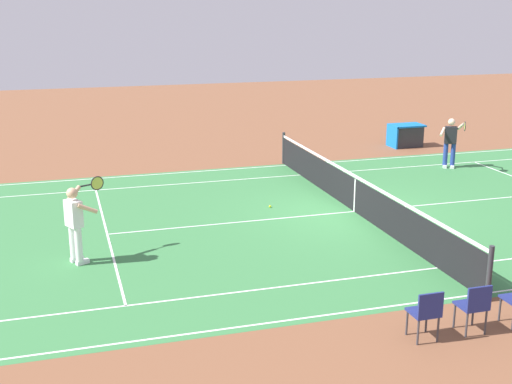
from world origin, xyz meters
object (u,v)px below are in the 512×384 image
(spectator_chair_4, at_px, (474,304))
(tennis_player_near, at_px, (75,221))
(spectator_chair_5, at_px, (426,311))
(equipment_cart_tarped, at_px, (406,135))
(tennis_ball, at_px, (270,206))
(tennis_net, at_px, (355,194))
(tennis_player_far, at_px, (451,140))

(spectator_chair_4, bearing_deg, tennis_player_near, -39.94)
(spectator_chair_5, bearing_deg, equipment_cart_tarped, -117.49)
(tennis_ball, bearing_deg, tennis_net, 154.25)
(tennis_ball, distance_m, spectator_chair_4, 7.87)
(tennis_net, distance_m, tennis_player_near, 7.34)
(tennis_player_far, bearing_deg, tennis_player_near, 23.50)
(equipment_cart_tarped, bearing_deg, spectator_chair_4, 65.46)
(tennis_player_near, distance_m, spectator_chair_4, 8.01)
(tennis_ball, height_order, equipment_cart_tarped, equipment_cart_tarped)
(tennis_player_near, bearing_deg, spectator_chair_4, 140.06)
(tennis_ball, xyz_separation_m, spectator_chair_5, (-0.14, 7.79, 0.49))
(tennis_ball, relative_size, spectator_chair_4, 0.08)
(tennis_player_near, bearing_deg, tennis_ball, -152.56)
(spectator_chair_4, bearing_deg, tennis_net, -98.30)
(tennis_net, height_order, equipment_cart_tarped, tennis_net)
(tennis_player_near, distance_m, spectator_chair_5, 7.35)
(tennis_player_near, height_order, equipment_cart_tarped, tennis_player_near)
(tennis_player_far, relative_size, spectator_chair_4, 1.93)
(tennis_player_far, bearing_deg, spectator_chair_4, 59.79)
(tennis_net, distance_m, tennis_player_far, 6.28)
(tennis_player_far, xyz_separation_m, tennis_ball, (7.12, 2.67, -0.90))
(tennis_player_far, bearing_deg, tennis_ball, 20.52)
(tennis_player_far, height_order, spectator_chair_5, tennis_player_far)
(spectator_chair_4, xyz_separation_m, spectator_chair_5, (0.89, 0.00, 0.00))
(spectator_chair_5, bearing_deg, tennis_net, -105.48)
(tennis_player_near, distance_m, equipment_cart_tarped, 15.35)
(spectator_chair_5, distance_m, equipment_cart_tarped, 15.78)
(tennis_ball, xyz_separation_m, spectator_chair_4, (-1.03, 7.79, 0.49))
(tennis_net, height_order, tennis_player_near, tennis_player_near)
(equipment_cart_tarped, bearing_deg, tennis_player_near, 35.27)
(spectator_chair_5, bearing_deg, spectator_chair_4, 180.00)
(tennis_player_far, bearing_deg, equipment_cart_tarped, -94.89)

